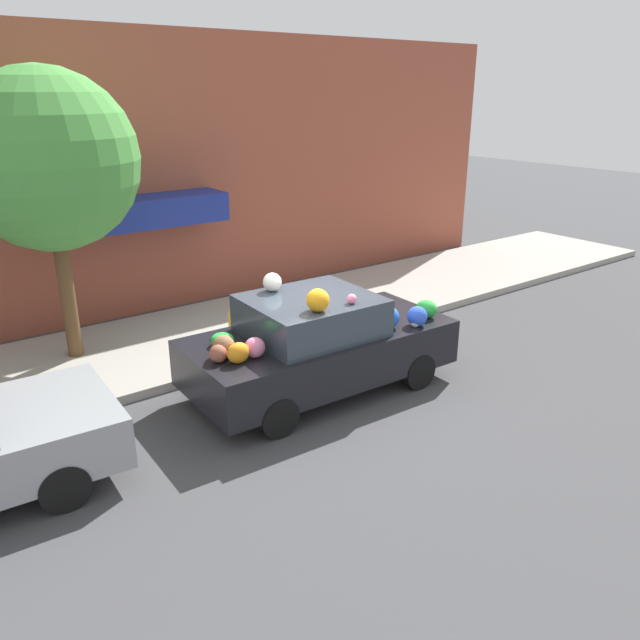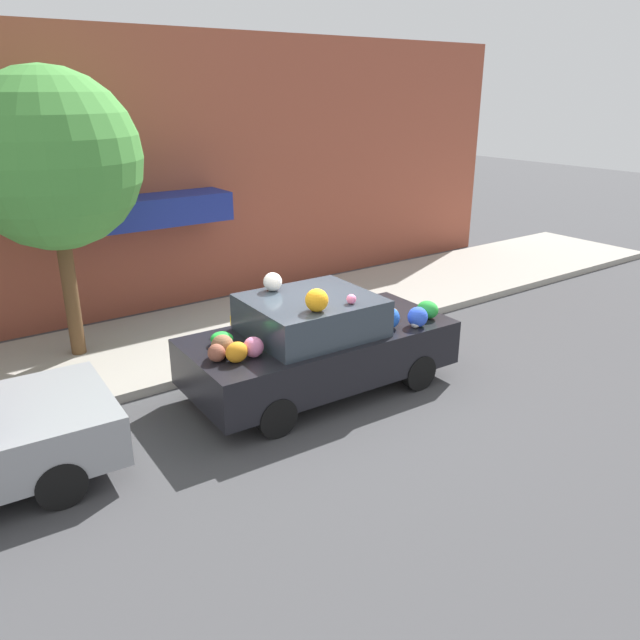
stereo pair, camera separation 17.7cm
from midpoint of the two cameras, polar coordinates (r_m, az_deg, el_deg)
ground_plane at (r=9.93m, az=-1.23°, el=-5.84°), size 60.00×60.00×0.00m
sidewalk_curb at (r=12.01m, az=-8.76°, el=-0.90°), size 24.00×3.20×0.15m
building_facade at (r=13.32m, az=-14.20°, el=12.61°), size 18.00×1.20×5.50m
street_tree at (r=10.65m, az=-24.09°, el=13.12°), size 2.77×2.77×4.60m
fire_hydrant at (r=10.93m, az=-8.29°, el=-0.71°), size 0.20×0.20×0.70m
art_car at (r=9.42m, az=-0.70°, el=-2.12°), size 4.14×1.98×1.84m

